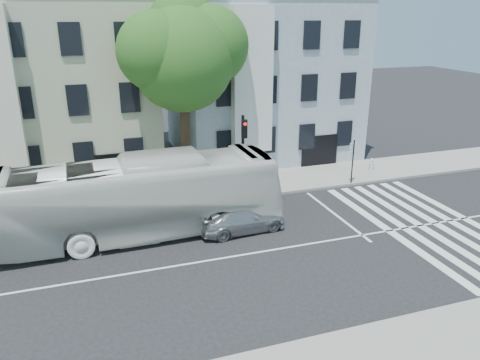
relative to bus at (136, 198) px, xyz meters
name	(u,v)px	position (x,y,z in m)	size (l,w,h in m)	color
ground	(231,257)	(3.48, -3.40, -1.87)	(120.00, 120.00, 0.00)	black
sidewalk_far	(190,192)	(3.48, 4.60, -1.80)	(80.00, 4.00, 0.15)	gray
building_left	(53,86)	(-3.52, 11.60, 3.63)	(12.00, 10.00, 11.00)	#AEB094
building_right	(260,77)	(10.48, 11.60, 3.63)	(12.00, 10.00, 11.00)	#94A1B0
street_tree	(182,53)	(3.54, 5.34, 5.96)	(7.30, 5.90, 11.10)	#2D2116
bus	(136,198)	(0.00, 0.00, 0.00)	(13.46, 3.15, 3.75)	silver
sedan	(241,219)	(4.73, -1.11, -1.25)	(4.29, 1.74, 1.24)	#B3B5BB
hedge	(87,204)	(-2.20, 3.40, -1.37)	(8.50, 0.84, 0.70)	#2F6520
traffic_signal	(244,147)	(6.09, 2.54, 1.23)	(0.47, 0.55, 4.80)	black
fire_hydrant	(372,164)	(15.68, 4.53, -1.32)	(0.43, 0.26, 0.79)	silver
far_sign_pole	(353,156)	(13.04, 2.74, -0.03)	(0.48, 0.21, 2.70)	black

